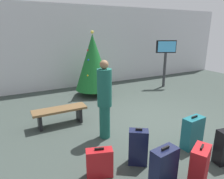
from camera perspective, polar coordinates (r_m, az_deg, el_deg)
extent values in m
plane|color=#38423D|center=(5.97, 11.39, -8.94)|extent=(16.00, 16.00, 0.00)
cube|color=silver|center=(9.53, -6.33, 11.98)|extent=(16.00, 0.20, 3.57)
cylinder|color=#4C3319|center=(8.18, -5.17, -0.64)|extent=(0.12, 0.12, 0.25)
cone|color=#196628|center=(7.91, -5.40, 7.65)|extent=(1.41, 1.41, 2.14)
sphere|color=#F2D84C|center=(7.81, -5.63, 15.86)|extent=(0.12, 0.12, 0.12)
sphere|color=blue|center=(7.65, -6.66, 8.31)|extent=(0.08, 0.08, 0.08)
sphere|color=yellow|center=(7.58, -6.84, 3.94)|extent=(0.08, 0.08, 0.08)
sphere|color=yellow|center=(8.04, -4.91, 10.84)|extent=(0.08, 0.08, 0.08)
sphere|color=red|center=(7.93, -2.13, 5.21)|extent=(0.08, 0.08, 0.08)
sphere|color=red|center=(7.78, -6.79, 10.94)|extent=(0.08, 0.08, 0.08)
cylinder|color=#333338|center=(9.50, 14.61, 5.36)|extent=(0.12, 0.12, 1.55)
cube|color=black|center=(9.36, 15.08, 11.64)|extent=(0.84, 0.44, 0.54)
cube|color=#4CB2F2|center=(9.33, 15.27, 11.61)|extent=(0.73, 0.34, 0.46)
cube|color=brown|center=(5.70, -14.59, -5.50)|extent=(1.45, 0.44, 0.06)
cube|color=black|center=(5.71, -19.76, -8.55)|extent=(0.08, 0.35, 0.42)
cube|color=black|center=(5.92, -9.29, -6.83)|extent=(0.08, 0.35, 0.42)
cylinder|color=#19594C|center=(4.92, -2.06, -9.07)|extent=(0.25, 0.25, 0.82)
cylinder|color=#19594C|center=(4.62, -2.17, 0.47)|extent=(0.48, 0.48, 0.88)
sphere|color=#8C6647|center=(4.50, -2.24, 7.07)|extent=(0.20, 0.20, 0.20)
cube|color=#141938|center=(4.08, 7.40, -15.88)|extent=(0.42, 0.38, 0.72)
cube|color=black|center=(3.89, 7.61, -11.12)|extent=(0.12, 0.10, 0.04)
cube|color=#B2191E|center=(3.87, 23.42, -19.42)|extent=(0.50, 0.41, 0.71)
cube|color=black|center=(3.67, 24.11, -14.65)|extent=(0.15, 0.10, 0.04)
cube|color=#19606B|center=(4.88, 21.81, -11.26)|extent=(0.51, 0.29, 0.72)
cube|color=black|center=(4.72, 22.30, -7.17)|extent=(0.18, 0.05, 0.04)
cube|color=#B2191E|center=(3.82, -3.56, -20.04)|extent=(0.51, 0.33, 0.53)
cube|color=black|center=(3.65, -3.64, -16.43)|extent=(0.17, 0.08, 0.04)
cube|color=#141938|center=(3.55, 14.34, -21.37)|extent=(0.46, 0.27, 0.78)
cube|color=black|center=(3.31, 14.86, -15.75)|extent=(0.16, 0.05, 0.04)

